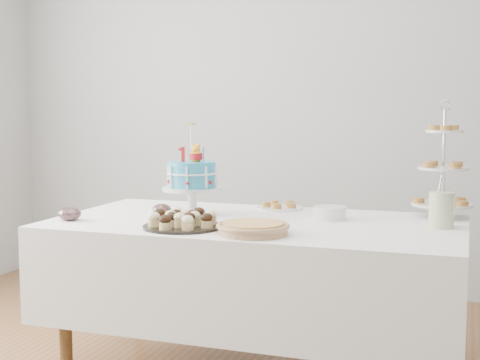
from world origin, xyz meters
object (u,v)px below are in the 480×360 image
(jam_bowl_a, at_px, (70,214))
(utensil_pitcher, at_px, (441,209))
(pastry_plate, at_px, (280,206))
(table, at_px, (256,268))
(pie, at_px, (253,228))
(plate_stack, at_px, (330,213))
(cupcake_tray, at_px, (183,219))
(birthday_cake, at_px, (192,190))
(jam_bowl_b, at_px, (162,209))
(tiered_stand, at_px, (443,169))

(jam_bowl_a, relative_size, utensil_pitcher, 0.45)
(pastry_plate, distance_m, utensil_pitcher, 0.89)
(utensil_pitcher, bearing_deg, table, -152.43)
(pie, xyz_separation_m, plate_stack, (0.23, 0.49, 0.00))
(cupcake_tray, bearing_deg, birthday_cake, 106.48)
(table, bearing_deg, utensil_pitcher, 5.78)
(cupcake_tray, distance_m, jam_bowl_b, 0.40)
(jam_bowl_a, distance_m, jam_bowl_b, 0.45)
(birthday_cake, xyz_separation_m, utensil_pitcher, (1.20, 0.01, -0.04))
(table, relative_size, jam_bowl_b, 20.39)
(cupcake_tray, relative_size, jam_bowl_a, 3.25)
(birthday_cake, height_order, cupcake_tray, birthday_cake)
(jam_bowl_a, bearing_deg, table, 18.39)
(pie, bearing_deg, cupcake_tray, 172.65)
(birthday_cake, relative_size, tiered_stand, 0.80)
(tiered_stand, distance_m, plate_stack, 0.60)
(pie, relative_size, utensil_pitcher, 1.28)
(pie, xyz_separation_m, jam_bowl_b, (-0.60, 0.36, -0.00))
(plate_stack, relative_size, utensil_pitcher, 0.65)
(plate_stack, height_order, jam_bowl_a, jam_bowl_a)
(tiered_stand, xyz_separation_m, utensil_pitcher, (0.01, -0.31, -0.15))
(cupcake_tray, distance_m, pastry_plate, 0.74)
(birthday_cake, relative_size, utensil_pitcher, 1.86)
(table, height_order, plate_stack, plate_stack)
(pie, height_order, jam_bowl_b, jam_bowl_b)
(cupcake_tray, height_order, jam_bowl_b, cupcake_tray)
(jam_bowl_b, bearing_deg, pastry_plate, 36.38)
(birthday_cake, relative_size, pie, 1.46)
(utensil_pitcher, bearing_deg, pastry_plate, -178.92)
(jam_bowl_b, bearing_deg, cupcake_tray, -51.05)
(utensil_pitcher, bearing_deg, birthday_cake, -157.55)
(pastry_plate, xyz_separation_m, jam_bowl_a, (-0.85, -0.68, 0.01))
(tiered_stand, bearing_deg, pie, -135.33)
(cupcake_tray, relative_size, utensil_pitcher, 1.45)
(cupcake_tray, height_order, pastry_plate, cupcake_tray)
(pie, height_order, pastry_plate, pie)
(birthday_cake, height_order, pie, birthday_cake)
(cupcake_tray, xyz_separation_m, pastry_plate, (0.26, 0.69, -0.02))
(birthday_cake, bearing_deg, pie, -53.53)
(plate_stack, height_order, jam_bowl_b, plate_stack)
(cupcake_tray, bearing_deg, pie, -7.35)
(utensil_pitcher, bearing_deg, cupcake_tray, -139.28)
(table, bearing_deg, birthday_cake, 168.68)
(cupcake_tray, relative_size, tiered_stand, 0.62)
(jam_bowl_a, bearing_deg, plate_stack, 20.56)
(pie, relative_size, jam_bowl_b, 3.33)
(cupcake_tray, height_order, jam_bowl_a, cupcake_tray)
(cupcake_tray, height_order, pie, cupcake_tray)
(jam_bowl_b, bearing_deg, jam_bowl_a, -138.00)
(table, xyz_separation_m, jam_bowl_b, (-0.50, 0.02, 0.25))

